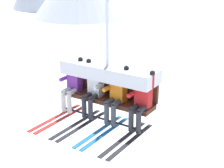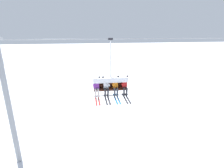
{
  "view_description": "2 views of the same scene",
  "coord_description": "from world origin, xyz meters",
  "views": [
    {
      "loc": [
        4.26,
        -6.71,
        8.58
      ],
      "look_at": [
        0.46,
        -0.91,
        6.07
      ],
      "focal_mm": 55.0,
      "sensor_mm": 36.0,
      "label": 1
    },
    {
      "loc": [
        -1.15,
        -11.47,
        9.46
      ],
      "look_at": [
        0.38,
        -0.64,
        5.91
      ],
      "focal_mm": 28.0,
      "sensor_mm": 36.0,
      "label": 2
    }
  ],
  "objects": [
    {
      "name": "skier_red",
      "position": [
        1.18,
        -0.94,
        5.86
      ],
      "size": [
        0.48,
        1.7,
        1.34
      ],
      "color": "red"
    },
    {
      "name": "chairlift_chair",
      "position": [
        0.27,
        -0.73,
        6.16
      ],
      "size": [
        2.25,
        0.74,
        3.59
      ],
      "color": "#512819"
    },
    {
      "name": "skier_purple",
      "position": [
        -0.64,
        -0.94,
        5.86
      ],
      "size": [
        0.48,
        1.7,
        1.34
      ],
      "color": "purple"
    },
    {
      "name": "skier_orange",
      "position": [
        0.57,
        -0.94,
        5.86
      ],
      "size": [
        0.48,
        1.7,
        1.34
      ],
      "color": "orange"
    },
    {
      "name": "skier_white",
      "position": [
        -0.04,
        -0.94,
        5.86
      ],
      "size": [
        0.48,
        1.7,
        1.34
      ],
      "color": "silver"
    }
  ]
}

